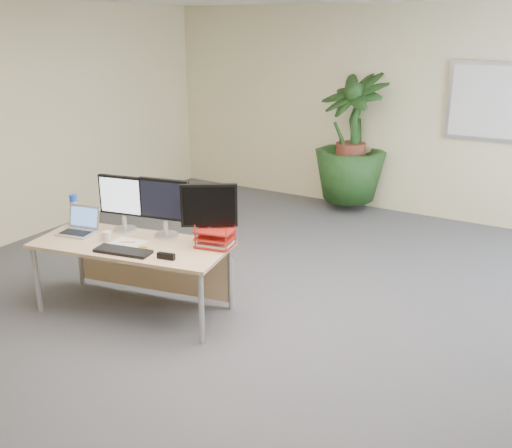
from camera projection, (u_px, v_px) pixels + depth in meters
The scene contains 17 objects.
floor at pixel (243, 340), 4.62m from camera, with size 8.00×8.00×0.00m, color #48484D.
back_wall at pixel (403, 112), 7.43m from camera, with size 7.00×0.04×2.70m, color beige.
whiteboard at pixel (503, 103), 6.77m from camera, with size 1.30×0.04×0.95m.
desk at pixel (138, 254), 5.02m from camera, with size 1.79×1.01×0.65m.
floor_plant at pixel (350, 157), 7.67m from camera, with size 0.84×0.84×1.50m, color #183714.
monitor_left at pixel (123, 200), 5.10m from camera, with size 0.46×0.21×0.51m.
monitor_right at pixel (165, 204), 4.96m from camera, with size 0.47×0.21×0.52m.
monitor_dark at pixel (209, 210), 4.77m from camera, with size 0.42×0.30×0.53m.
laptop at pixel (80, 226), 5.14m from camera, with size 0.36×0.33×0.23m.
keyboard at pixel (123, 251), 4.68m from camera, with size 0.48×0.16×0.03m, color black.
coffee_mug at pixel (107, 236), 4.94m from camera, with size 0.11×0.08×0.09m.
spiral_notebook at pixel (128, 243), 4.88m from camera, with size 0.28×0.21×0.01m, color silver.
orange_pen at pixel (128, 242), 4.87m from camera, with size 0.01×0.01×0.14m, color orange.
yellow_highlighter at pixel (141, 246), 4.80m from camera, with size 0.02×0.02×0.12m, color yellow.
water_bottle at pixel (75, 210), 5.31m from camera, with size 0.07×0.07×0.29m.
letter_tray at pixel (215, 239), 4.80m from camera, with size 0.34×0.28×0.14m.
stapler at pixel (166, 256), 4.55m from camera, with size 0.15×0.04×0.05m, color black.
Camera 1 is at (2.15, -3.44, 2.41)m, focal length 40.00 mm.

